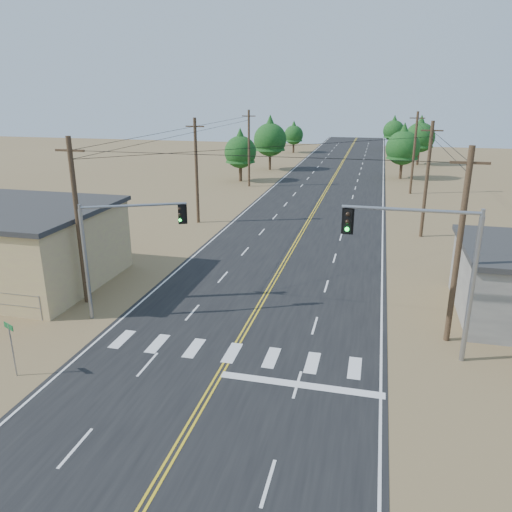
% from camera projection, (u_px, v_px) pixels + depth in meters
% --- Properties ---
extents(ground, '(220.00, 220.00, 0.00)m').
position_uv_depth(ground, '(167.00, 465.00, 17.38)').
color(ground, olive).
rests_on(ground, ground).
extents(road, '(15.00, 200.00, 0.02)m').
position_uv_depth(road, '(301.00, 235.00, 45.02)').
color(road, black).
rests_on(road, ground).
extents(utility_pole_left_near, '(1.80, 0.30, 10.00)m').
position_uv_depth(utility_pole_left_near, '(78.00, 221.00, 29.18)').
color(utility_pole_left_near, '#4C3826').
rests_on(utility_pole_left_near, ground).
extents(utility_pole_left_mid, '(1.80, 0.30, 10.00)m').
position_uv_depth(utility_pole_left_mid, '(197.00, 170.00, 47.61)').
color(utility_pole_left_mid, '#4C3826').
rests_on(utility_pole_left_mid, ground).
extents(utility_pole_left_far, '(1.80, 0.30, 10.00)m').
position_uv_depth(utility_pole_left_far, '(249.00, 148.00, 66.04)').
color(utility_pole_left_far, '#4C3826').
rests_on(utility_pole_left_far, ground).
extents(utility_pole_right_near, '(1.80, 0.30, 10.00)m').
position_uv_depth(utility_pole_right_near, '(459.00, 247.00, 24.45)').
color(utility_pole_right_near, '#4C3826').
rests_on(utility_pole_right_near, ground).
extents(utility_pole_right_mid, '(1.80, 0.30, 10.00)m').
position_uv_depth(utility_pole_right_mid, '(427.00, 179.00, 42.88)').
color(utility_pole_right_mid, '#4C3826').
rests_on(utility_pole_right_mid, ground).
extents(utility_pole_right_far, '(1.80, 0.30, 10.00)m').
position_uv_depth(utility_pole_right_far, '(414.00, 152.00, 61.31)').
color(utility_pole_right_far, '#4C3826').
rests_on(utility_pole_right_far, ground).
extents(signal_mast_left, '(5.28, 2.57, 6.63)m').
position_uv_depth(signal_mast_left, '(115.00, 241.00, 27.49)').
color(signal_mast_left, gray).
rests_on(signal_mast_left, ground).
extents(signal_mast_right, '(6.24, 0.46, 7.48)m').
position_uv_depth(signal_mast_right, '(434.00, 258.00, 22.90)').
color(signal_mast_right, gray).
rests_on(signal_mast_right, ground).
extents(street_sign, '(0.72, 0.35, 2.61)m').
position_uv_depth(street_sign, '(11.00, 341.00, 22.27)').
color(street_sign, gray).
rests_on(street_sign, ground).
extents(tree_left_near, '(4.49, 4.49, 7.49)m').
position_uv_depth(tree_left_near, '(240.00, 149.00, 70.00)').
color(tree_left_near, '#3F2D1E').
rests_on(tree_left_near, ground).
extents(tree_left_mid, '(5.26, 5.26, 8.76)m').
position_uv_depth(tree_left_mid, '(270.00, 136.00, 79.96)').
color(tree_left_mid, '#3F2D1E').
rests_on(tree_left_mid, ground).
extents(tree_left_far, '(3.91, 3.91, 6.52)m').
position_uv_depth(tree_left_far, '(294.00, 133.00, 102.80)').
color(tree_left_far, '#3F2D1E').
rests_on(tree_left_far, ground).
extents(tree_right_near, '(4.86, 4.86, 8.10)m').
position_uv_depth(tree_right_near, '(403.00, 144.00, 71.83)').
color(tree_right_near, '#3F2D1E').
rests_on(tree_right_near, ground).
extents(tree_right_mid, '(5.08, 5.08, 8.46)m').
position_uv_depth(tree_right_mid, '(420.00, 134.00, 85.60)').
color(tree_right_mid, '#3F2D1E').
rests_on(tree_right_mid, ground).
extents(tree_right_far, '(4.46, 4.46, 7.44)m').
position_uv_depth(tree_right_far, '(394.00, 129.00, 106.92)').
color(tree_right_far, '#3F2D1E').
rests_on(tree_right_far, ground).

